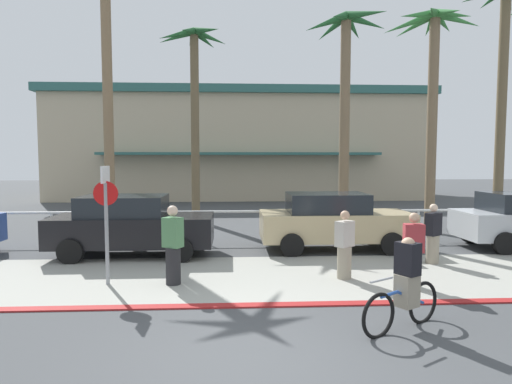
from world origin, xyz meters
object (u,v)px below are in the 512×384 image
(palm_tree_3, at_px, (194,80))
(pedestrian_1, at_px, (413,254))
(pedestrian_3, at_px, (433,237))
(pedestrian_0, at_px, (344,248))
(palm_tree_6, at_px, (504,54))
(palm_tree_4, at_px, (346,74))
(car_black_1, at_px, (131,225))
(stop_sign_bike_lane, at_px, (106,208))
(palm_tree_2, at_px, (107,48))
(pedestrian_2, at_px, (173,248))
(palm_tree_5, at_px, (432,64))
(car_tan_2, at_px, (333,221))
(cyclist_blue_0, at_px, (405,286))

(palm_tree_3, relative_size, pedestrian_1, 5.15)
(pedestrian_3, bearing_deg, pedestrian_0, -153.60)
(palm_tree_3, bearing_deg, palm_tree_6, -12.72)
(palm_tree_4, relative_size, palm_tree_6, 0.85)
(car_black_1, bearing_deg, palm_tree_4, 26.89)
(car_black_1, bearing_deg, stop_sign_bike_lane, -87.41)
(palm_tree_2, xyz_separation_m, car_black_1, (1.65, -4.15, -5.79))
(palm_tree_2, relative_size, pedestrian_2, 5.52)
(palm_tree_6, relative_size, pedestrian_3, 5.92)
(car_black_1, relative_size, pedestrian_0, 2.83)
(stop_sign_bike_lane, xyz_separation_m, car_black_1, (-0.13, 2.87, -0.81))
(pedestrian_1, bearing_deg, palm_tree_2, 137.42)
(palm_tree_2, xyz_separation_m, palm_tree_5, (11.65, -0.69, -0.57))
(car_tan_2, bearing_deg, palm_tree_4, 69.97)
(pedestrian_1, xyz_separation_m, pedestrian_3, (1.37, 2.06, -0.02))
(palm_tree_6, bearing_deg, pedestrian_0, -138.52)
(stop_sign_bike_lane, bearing_deg, pedestrian_0, 1.99)
(stop_sign_bike_lane, distance_m, pedestrian_3, 8.03)
(palm_tree_2, xyz_separation_m, pedestrian_1, (8.25, -7.58, -5.93))
(palm_tree_2, height_order, palm_tree_4, palm_tree_2)
(palm_tree_5, height_order, pedestrian_2, palm_tree_5)
(palm_tree_4, height_order, pedestrian_1, palm_tree_4)
(pedestrian_2, bearing_deg, palm_tree_4, 50.32)
(palm_tree_3, height_order, pedestrian_2, palm_tree_3)
(pedestrian_2, bearing_deg, car_tan_2, 39.21)
(palm_tree_4, relative_size, car_tan_2, 1.79)
(palm_tree_3, xyz_separation_m, pedestrian_0, (4.11, -9.54, -5.32))
(palm_tree_6, distance_m, car_tan_2, 9.99)
(palm_tree_6, bearing_deg, palm_tree_2, -179.88)
(stop_sign_bike_lane, distance_m, palm_tree_3, 10.71)
(pedestrian_2, bearing_deg, stop_sign_bike_lane, 176.60)
(palm_tree_6, bearing_deg, cyclist_blue_0, -127.57)
(cyclist_blue_0, relative_size, pedestrian_2, 0.92)
(pedestrian_0, relative_size, pedestrian_3, 1.00)
(palm_tree_5, xyz_separation_m, car_black_1, (-10.00, -3.46, -5.22))
(palm_tree_2, relative_size, palm_tree_4, 1.21)
(pedestrian_0, bearing_deg, pedestrian_2, -176.00)
(stop_sign_bike_lane, xyz_separation_m, palm_tree_3, (1.08, 9.72, 4.35))
(car_black_1, height_order, pedestrian_0, car_black_1)
(palm_tree_4, bearing_deg, palm_tree_5, -0.65)
(stop_sign_bike_lane, bearing_deg, palm_tree_6, 28.52)
(pedestrian_1, bearing_deg, palm_tree_4, 87.61)
(palm_tree_3, distance_m, car_tan_2, 9.37)
(car_black_1, bearing_deg, car_tan_2, 5.22)
(pedestrian_1, bearing_deg, pedestrian_2, 174.55)
(pedestrian_0, distance_m, pedestrian_3, 2.94)
(car_black_1, height_order, pedestrian_1, car_black_1)
(cyclist_blue_0, bearing_deg, pedestrian_0, 94.54)
(palm_tree_5, distance_m, cyclist_blue_0, 11.45)
(palm_tree_5, xyz_separation_m, pedestrian_1, (-3.40, -6.89, -5.36))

